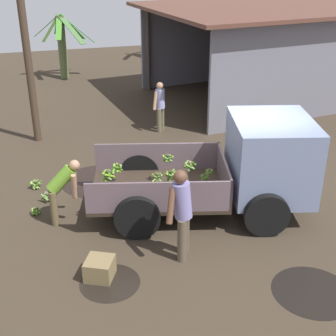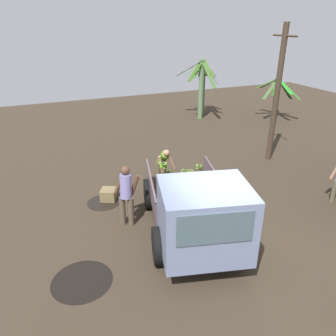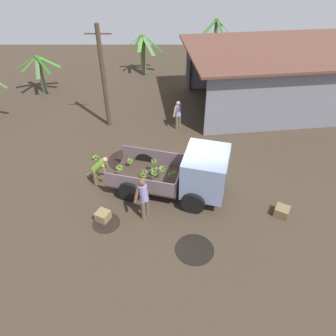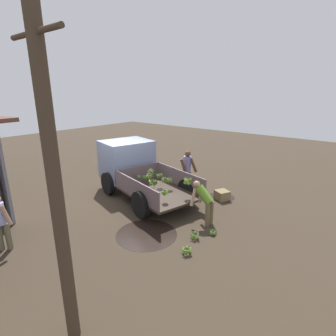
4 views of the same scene
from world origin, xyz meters
name	(u,v)px [view 3 (image 3 of 4)]	position (x,y,z in m)	size (l,w,h in m)	color
ground	(195,183)	(0.00, 0.00, 0.00)	(36.00, 36.00, 0.00)	#392E22
mud_patch_0	(194,249)	(-0.23, -3.40, 0.00)	(1.34, 1.34, 0.01)	black
mud_patch_1	(106,223)	(-3.38, -2.22, 0.00)	(1.03, 1.03, 0.01)	black
mud_patch_2	(127,160)	(-2.98, 1.61, 0.00)	(1.78, 1.78, 0.01)	black
cargo_truck	(194,173)	(-0.11, -0.62, 1.08)	(4.85, 3.02, 2.02)	#33281F
warehouse_shed	(286,65)	(5.29, 7.07, 2.39)	(10.56, 7.54, 3.27)	slate
utility_pole	(103,78)	(-4.25, 4.76, 2.62)	(1.21, 0.21, 5.13)	#413225
banana_palm_2	(143,53)	(-2.78, 11.77, 1.40)	(2.45, 2.18, 2.64)	#54653A
banana_palm_3	(215,39)	(2.34, 14.25, 1.62)	(2.25, 2.23, 2.99)	#455C39
banana_palm_4	(41,72)	(-8.82, 8.74, 1.30)	(2.73, 2.22, 2.29)	#526545
person_foreground_visitor	(143,197)	(-2.00, -1.85, 0.96)	(0.61, 0.68, 1.74)	brown
person_worker_loading	(99,169)	(-3.92, 0.00, 0.78)	(0.69, 0.61, 1.34)	brown
person_bystander_near_shed	(178,113)	(-0.61, 4.46, 0.84)	(0.49, 0.52, 1.52)	brown
banana_bunch_on_ground_0	(98,167)	(-4.20, 0.94, 0.13)	(0.28, 0.29, 0.23)	brown
banana_bunch_on_ground_1	(96,157)	(-4.43, 1.66, 0.12)	(0.30, 0.30, 0.21)	brown
banana_bunch_on_ground_2	(89,175)	(-4.49, 0.44, 0.09)	(0.21, 0.20, 0.17)	brown
wooden_crate_0	(103,216)	(-3.51, -2.02, 0.18)	(0.46, 0.46, 0.36)	olive
wooden_crate_1	(282,211)	(3.12, -1.81, 0.18)	(0.49, 0.49, 0.36)	brown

